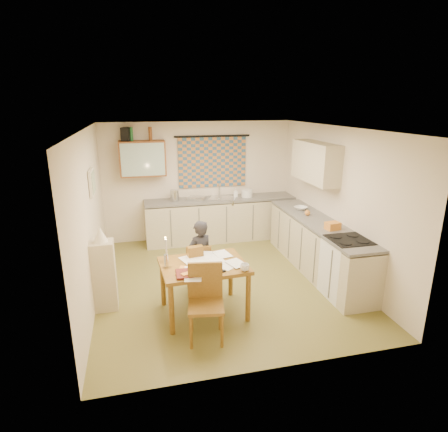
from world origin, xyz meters
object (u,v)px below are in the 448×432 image
object	(u,v)px
counter_back	(223,219)
shelf_stand	(104,276)
stove	(346,268)
dining_table	(204,288)
person	(200,258)
chair_far	(199,277)
counter_right	(317,246)

from	to	relation	value
counter_back	shelf_stand	xyz separation A→B (m)	(-2.31, -2.40, 0.06)
stove	counter_back	bearing A→B (deg)	113.11
dining_table	shelf_stand	bearing A→B (deg)	157.80
dining_table	shelf_stand	distance (m)	1.43
dining_table	person	world-z (taller)	person
chair_far	shelf_stand	distance (m)	1.41
chair_far	counter_right	bearing A→B (deg)	-165.89
counter_right	stove	size ratio (longest dim) A/B	3.17
dining_table	shelf_stand	world-z (taller)	shelf_stand
counter_back	counter_right	world-z (taller)	same
counter_right	chair_far	xyz separation A→B (m)	(-2.16, -0.31, -0.20)
dining_table	person	xyz separation A→B (m)	(0.05, 0.56, 0.22)
counter_back	shelf_stand	distance (m)	3.33
shelf_stand	person	bearing A→B (deg)	4.20
counter_back	shelf_stand	bearing A→B (deg)	-133.89
counter_right	shelf_stand	distance (m)	3.57
counter_right	chair_far	world-z (taller)	counter_right
counter_right	stove	world-z (taller)	stove
dining_table	shelf_stand	xyz separation A→B (m)	(-1.35, 0.46, 0.13)
stove	person	xyz separation A→B (m)	(-2.14, 0.59, 0.13)
stove	shelf_stand	world-z (taller)	shelf_stand
shelf_stand	chair_far	bearing A→B (deg)	6.34
chair_far	person	xyz separation A→B (m)	(0.02, -0.05, 0.34)
counter_back	stove	size ratio (longest dim) A/B	3.55
counter_right	stove	bearing A→B (deg)	-90.00
counter_back	dining_table	distance (m)	3.01
stove	counter_right	bearing A→B (deg)	90.00
counter_back	counter_right	bearing A→B (deg)	-57.50
stove	chair_far	world-z (taller)	stove
stove	chair_far	distance (m)	2.26
counter_right	stove	distance (m)	0.95
chair_far	shelf_stand	xyz separation A→B (m)	(-1.38, -0.15, 0.26)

